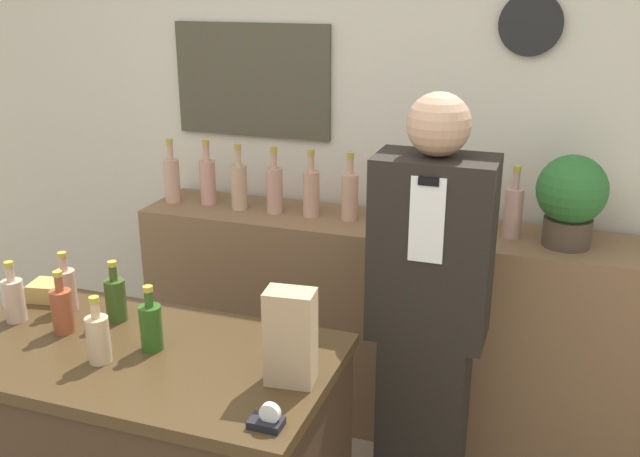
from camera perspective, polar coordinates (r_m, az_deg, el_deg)
back_wall at (r=3.40m, az=3.69°, el=7.70°), size 5.20×0.09×2.70m
back_shelf at (r=3.39m, az=4.96°, el=-7.66°), size 2.29×0.42×1.00m
shopkeeper at (r=2.70m, az=8.63°, el=-7.25°), size 0.42×0.27×1.68m
potted_plant at (r=3.03m, az=19.45°, el=2.41°), size 0.28×0.28×0.38m
paper_bag at (r=2.06m, az=-2.38°, el=-8.69°), size 0.15×0.11×0.29m
tape_dispenser at (r=1.93m, az=-4.23°, el=-14.99°), size 0.09×0.06×0.07m
gift_box at (r=2.80m, az=-20.78°, el=-4.67°), size 0.15×0.13×0.06m
counter_bottle_0 at (r=2.65m, az=-23.29°, el=-5.17°), size 0.07×0.07×0.22m
counter_bottle_1 at (r=2.67m, az=-19.64°, el=-4.52°), size 0.07×0.07×0.22m
counter_bottle_2 at (r=2.51m, az=-19.93°, el=-6.09°), size 0.07×0.07×0.22m
counter_bottle_3 at (r=2.54m, az=-16.04°, el=-5.38°), size 0.07×0.07×0.22m
counter_bottle_4 at (r=2.29m, az=-17.32°, el=-8.32°), size 0.07×0.07×0.22m
counter_bottle_5 at (r=2.32m, az=-13.37°, el=-7.56°), size 0.07×0.07×0.22m
shelf_bottle_0 at (r=3.54m, az=-11.77°, el=3.93°), size 0.08×0.08×0.31m
shelf_bottle_1 at (r=3.48m, az=-8.97°, el=3.83°), size 0.08×0.08×0.31m
shelf_bottle_2 at (r=3.38m, az=-6.50°, el=3.47°), size 0.08×0.08×0.31m
shelf_bottle_3 at (r=3.31m, az=-3.66°, el=3.23°), size 0.08×0.08×0.31m
shelf_bottle_4 at (r=3.25m, az=-0.71°, el=2.97°), size 0.08×0.08×0.31m
shelf_bottle_5 at (r=3.21m, az=2.38°, el=2.73°), size 0.08×0.08×0.31m
shelf_bottle_6 at (r=3.16m, az=5.46°, el=2.39°), size 0.08×0.08×0.31m
shelf_bottle_7 at (r=3.12m, az=8.66°, el=2.07°), size 0.08×0.08×0.31m
shelf_bottle_8 at (r=3.09m, az=11.90°, el=1.69°), size 0.08×0.08×0.31m
shelf_bottle_9 at (r=3.08m, az=15.21°, el=1.38°), size 0.08×0.08×0.31m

